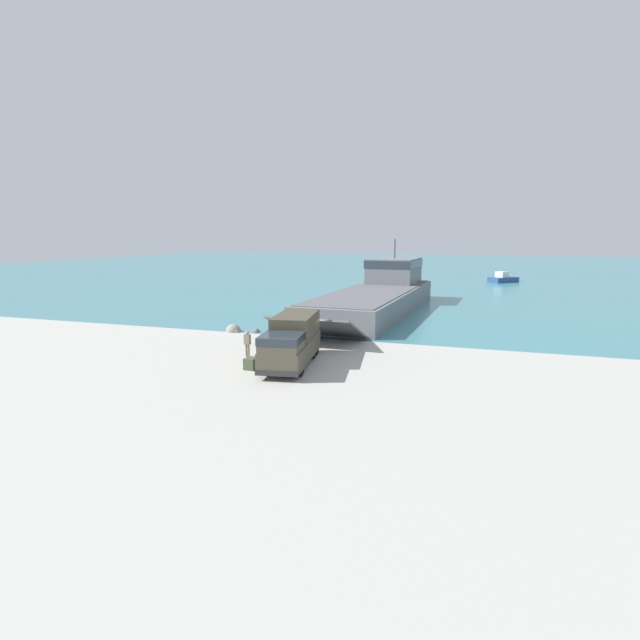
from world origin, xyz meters
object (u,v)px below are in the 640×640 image
landing_craft (379,292)px  mooring_bollard (280,332)px  cargo_crate (251,363)px  soldier_on_ramp (247,342)px  military_truck (292,340)px  moored_boat_a (503,279)px

landing_craft → mooring_bollard: bearing=-101.2°
cargo_crate → soldier_on_ramp: bearing=120.7°
landing_craft → military_truck: bearing=-88.2°
military_truck → cargo_crate: bearing=-56.5°
soldier_on_ramp → cargo_crate: soldier_on_ramp is taller
landing_craft → soldier_on_ramp: (-3.99, -25.33, -0.84)m
soldier_on_ramp → military_truck: bearing=-99.4°
landing_craft → soldier_on_ramp: size_ratio=19.01×
soldier_on_ramp → cargo_crate: bearing=-144.1°
landing_craft → mooring_bollard: 18.98m
landing_craft → cargo_crate: bearing=-92.2°
soldier_on_ramp → mooring_bollard: 6.99m
military_truck → moored_boat_a: (14.75, 65.22, -0.98)m
military_truck → cargo_crate: military_truck is taller
moored_boat_a → cargo_crate: moored_boat_a is taller
landing_craft → moored_boat_a: (14.41, 38.94, -1.28)m
military_truck → mooring_bollard: military_truck is taller
military_truck → cargo_crate: 2.98m
landing_craft → cargo_crate: 28.25m
landing_craft → soldier_on_ramp: landing_craft is taller
landing_craft → soldier_on_ramp: 25.65m
cargo_crate → military_truck: bearing=42.4°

